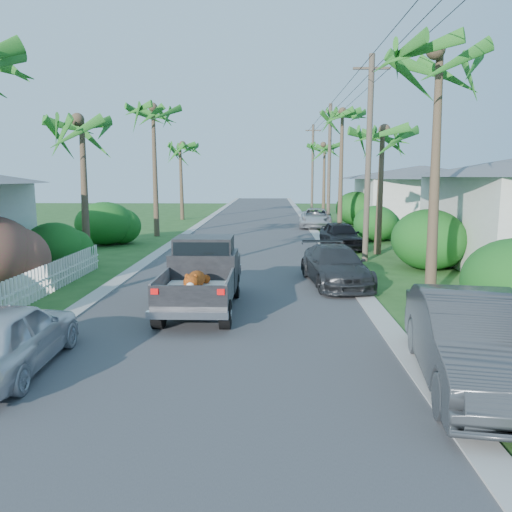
{
  "coord_description": "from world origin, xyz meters",
  "views": [
    {
      "loc": [
        1.29,
        -9.55,
        3.86
      ],
      "look_at": [
        0.84,
        5.61,
        1.4
      ],
      "focal_mm": 35.0,
      "sensor_mm": 36.0,
      "label": 1
    }
  ],
  "objects_px": {
    "parked_car_rm": "(335,266)",
    "palm_l_d": "(180,145)",
    "parked_car_rd": "(316,218)",
    "palm_l_c": "(153,109)",
    "palm_r_b": "(382,131)",
    "palm_l_b": "(80,121)",
    "parked_car_rn": "(473,342)",
    "palm_r_d": "(325,145)",
    "parked_car_ln": "(7,338)",
    "utility_pole_d": "(313,168)",
    "utility_pole_b": "(368,158)",
    "utility_pole_c": "(329,165)",
    "parked_car_rf": "(341,236)",
    "pickup_truck": "(203,273)",
    "palm_r_a": "(442,52)",
    "palm_r_c": "(343,113)",
    "house_right_far": "(420,198)"
  },
  "relations": [
    {
      "from": "parked_car_rd",
      "to": "palm_l_b",
      "type": "distance_m",
      "value": 20.15
    },
    {
      "from": "palm_l_b",
      "to": "utility_pole_c",
      "type": "distance_m",
      "value": 20.3
    },
    {
      "from": "utility_pole_d",
      "to": "parked_car_rf",
      "type": "bearing_deg",
      "value": -91.31
    },
    {
      "from": "house_right_far",
      "to": "utility_pole_d",
      "type": "height_order",
      "value": "utility_pole_d"
    },
    {
      "from": "palm_r_d",
      "to": "utility_pole_c",
      "type": "bearing_deg",
      "value": -94.29
    },
    {
      "from": "palm_r_a",
      "to": "palm_r_d",
      "type": "distance_m",
      "value": 34.01
    },
    {
      "from": "palm_l_c",
      "to": "palm_r_d",
      "type": "bearing_deg",
      "value": 55.22
    },
    {
      "from": "palm_r_c",
      "to": "house_right_far",
      "type": "relative_size",
      "value": 1.04
    },
    {
      "from": "parked_car_rm",
      "to": "parked_car_rn",
      "type": "bearing_deg",
      "value": -87.84
    },
    {
      "from": "palm_r_b",
      "to": "palm_r_c",
      "type": "xyz_separation_m",
      "value": [
        -0.4,
        11.0,
        2.16
      ]
    },
    {
      "from": "parked_car_ln",
      "to": "palm_r_d",
      "type": "bearing_deg",
      "value": -106.94
    },
    {
      "from": "parked_car_rd",
      "to": "palm_r_a",
      "type": "relative_size",
      "value": 0.58
    },
    {
      "from": "pickup_truck",
      "to": "palm_l_b",
      "type": "xyz_separation_m",
      "value": [
        -6.11,
        7.16,
        5.14
      ]
    },
    {
      "from": "palm_l_d",
      "to": "palm_r_a",
      "type": "bearing_deg",
      "value": -65.43
    },
    {
      "from": "palm_r_b",
      "to": "utility_pole_c",
      "type": "bearing_deg",
      "value": 94.4
    },
    {
      "from": "parked_car_rm",
      "to": "utility_pole_d",
      "type": "height_order",
      "value": "utility_pole_d"
    },
    {
      "from": "palm_l_d",
      "to": "palm_r_d",
      "type": "xyz_separation_m",
      "value": [
        13.0,
        6.0,
        0.29
      ]
    },
    {
      "from": "palm_r_b",
      "to": "utility_pole_d",
      "type": "height_order",
      "value": "utility_pole_d"
    },
    {
      "from": "palm_l_d",
      "to": "palm_r_b",
      "type": "distance_m",
      "value": 23.08
    },
    {
      "from": "parked_car_rm",
      "to": "palm_r_b",
      "type": "distance_m",
      "value": 9.31
    },
    {
      "from": "palm_l_c",
      "to": "utility_pole_c",
      "type": "xyz_separation_m",
      "value": [
        11.6,
        6.0,
        -3.31
      ]
    },
    {
      "from": "palm_l_b",
      "to": "palm_l_c",
      "type": "bearing_deg",
      "value": 85.43
    },
    {
      "from": "utility_pole_c",
      "to": "utility_pole_d",
      "type": "relative_size",
      "value": 1.0
    },
    {
      "from": "parked_car_rn",
      "to": "parked_car_rd",
      "type": "distance_m",
      "value": 28.35
    },
    {
      "from": "palm_l_d",
      "to": "utility_pole_b",
      "type": "distance_m",
      "value": 24.31
    },
    {
      "from": "parked_car_rn",
      "to": "utility_pole_d",
      "type": "height_order",
      "value": "utility_pole_d"
    },
    {
      "from": "pickup_truck",
      "to": "palm_l_b",
      "type": "height_order",
      "value": "palm_l_b"
    },
    {
      "from": "parked_car_ln",
      "to": "palm_l_b",
      "type": "bearing_deg",
      "value": -79.14
    },
    {
      "from": "parked_car_rn",
      "to": "parked_car_rf",
      "type": "distance_m",
      "value": 17.42
    },
    {
      "from": "palm_r_a",
      "to": "utility_pole_c",
      "type": "distance_m",
      "value": 22.19
    },
    {
      "from": "parked_car_rn",
      "to": "palm_l_c",
      "type": "bearing_deg",
      "value": 123.6
    },
    {
      "from": "parked_car_rm",
      "to": "palm_l_b",
      "type": "distance_m",
      "value": 12.43
    },
    {
      "from": "utility_pole_b",
      "to": "palm_l_c",
      "type": "bearing_deg",
      "value": 142.19
    },
    {
      "from": "parked_car_rd",
      "to": "utility_pole_d",
      "type": "bearing_deg",
      "value": 92.0
    },
    {
      "from": "parked_car_rf",
      "to": "palm_r_b",
      "type": "bearing_deg",
      "value": -53.47
    },
    {
      "from": "palm_l_d",
      "to": "palm_r_b",
      "type": "height_order",
      "value": "palm_l_d"
    },
    {
      "from": "parked_car_rd",
      "to": "parked_car_ln",
      "type": "bearing_deg",
      "value": -101.45
    },
    {
      "from": "parked_car_rn",
      "to": "palm_l_b",
      "type": "bearing_deg",
      "value": 140.65
    },
    {
      "from": "palm_r_c",
      "to": "utility_pole_c",
      "type": "relative_size",
      "value": 1.04
    },
    {
      "from": "palm_l_b",
      "to": "palm_r_d",
      "type": "height_order",
      "value": "palm_r_d"
    },
    {
      "from": "utility_pole_b",
      "to": "parked_car_ln",
      "type": "bearing_deg",
      "value": -125.44
    },
    {
      "from": "utility_pole_d",
      "to": "utility_pole_c",
      "type": "bearing_deg",
      "value": -90.0
    },
    {
      "from": "parked_car_rm",
      "to": "palm_l_d",
      "type": "height_order",
      "value": "palm_l_d"
    },
    {
      "from": "utility_pole_b",
      "to": "utility_pole_c",
      "type": "distance_m",
      "value": 15.0
    },
    {
      "from": "pickup_truck",
      "to": "parked_car_ln",
      "type": "distance_m",
      "value": 6.06
    },
    {
      "from": "parked_car_rd",
      "to": "palm_l_c",
      "type": "xyz_separation_m",
      "value": [
        -10.66,
        -5.65,
        7.21
      ]
    },
    {
      "from": "parked_car_ln",
      "to": "palm_r_b",
      "type": "bearing_deg",
      "value": -126.88
    },
    {
      "from": "parked_car_rd",
      "to": "palm_l_c",
      "type": "height_order",
      "value": "palm_l_c"
    },
    {
      "from": "palm_l_c",
      "to": "palm_r_b",
      "type": "bearing_deg",
      "value": -29.05
    },
    {
      "from": "parked_car_rd",
      "to": "palm_l_c",
      "type": "bearing_deg",
      "value": -146.56
    }
  ]
}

